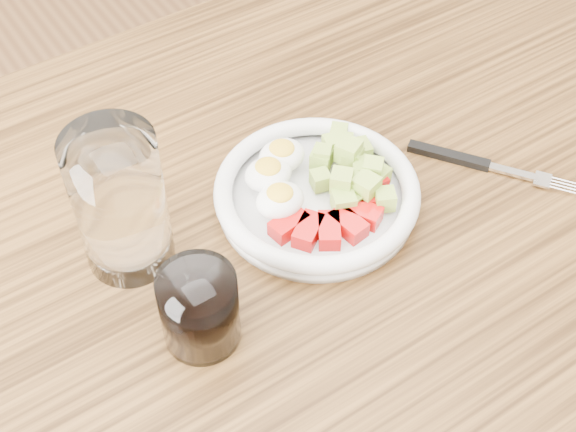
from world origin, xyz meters
name	(u,v)px	position (x,y,z in m)	size (l,w,h in m)	color
dining_table	(299,289)	(0.00, 0.00, 0.67)	(1.50, 0.90, 0.77)	brown
bowl	(317,191)	(0.04, 0.03, 0.79)	(0.23, 0.23, 0.06)	white
fork	(472,162)	(0.23, -0.02, 0.77)	(0.13, 0.18, 0.01)	black
water_glass	(120,202)	(-0.17, 0.08, 0.85)	(0.09, 0.09, 0.17)	white
coffee_glass	(200,309)	(-0.15, -0.05, 0.81)	(0.08, 0.08, 0.09)	white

